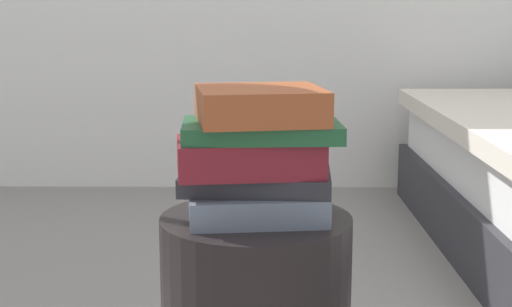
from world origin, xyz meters
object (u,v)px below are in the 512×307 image
object	(u,v)px
book_charcoal	(255,181)
book_forest	(261,131)
book_rust	(260,105)
book_maroon	(250,157)
book_slate	(256,203)

from	to	relation	value
book_charcoal	book_forest	xyz separation A→B (m)	(0.01, -0.01, 0.10)
book_charcoal	book_rust	bearing A→B (deg)	-24.21
book_maroon	book_rust	world-z (taller)	book_rust
book_slate	book_forest	world-z (taller)	book_forest
book_forest	book_rust	size ratio (longest dim) A/B	1.28
book_slate	book_charcoal	distance (m)	0.04
book_forest	book_maroon	bearing A→B (deg)	-165.93
book_maroon	book_forest	size ratio (longest dim) A/B	0.92
book_charcoal	book_maroon	distance (m)	0.05
book_slate	book_forest	bearing A→B (deg)	-45.27
book_maroon	book_forest	distance (m)	0.05
book_rust	book_charcoal	bearing A→B (deg)	143.47
book_charcoal	book_rust	distance (m)	0.14
book_charcoal	book_maroon	xyz separation A→B (m)	(-0.01, -0.02, 0.05)
book_maroon	book_forest	xyz separation A→B (m)	(0.02, 0.01, 0.05)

